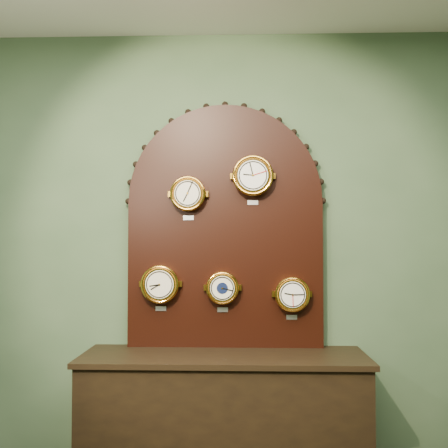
{
  "coord_description": "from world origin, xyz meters",
  "views": [
    {
      "loc": [
        0.1,
        -0.82,
        1.47
      ],
      "look_at": [
        0.0,
        2.25,
        1.58
      ],
      "focal_mm": 42.28,
      "sensor_mm": 36.0,
      "label": 1
    }
  ],
  "objects_px": {
    "roman_clock": "(188,194)",
    "barometer": "(222,288)",
    "tide_clock": "(292,294)",
    "shop_counter": "(224,430)",
    "display_board": "(225,218)",
    "hygrometer": "(160,284)",
    "arabic_clock": "(253,176)"
  },
  "relations": [
    {
      "from": "barometer",
      "to": "tide_clock",
      "type": "distance_m",
      "value": 0.42
    },
    {
      "from": "tide_clock",
      "to": "display_board",
      "type": "bearing_deg",
      "value": 170.77
    },
    {
      "from": "display_board",
      "to": "roman_clock",
      "type": "xyz_separation_m",
      "value": [
        -0.23,
        -0.07,
        0.14
      ]
    },
    {
      "from": "roman_clock",
      "to": "tide_clock",
      "type": "relative_size",
      "value": 1.02
    },
    {
      "from": "arabic_clock",
      "to": "shop_counter",
      "type": "bearing_deg",
      "value": -138.27
    },
    {
      "from": "hygrometer",
      "to": "barometer",
      "type": "xyz_separation_m",
      "value": [
        0.38,
        0.0,
        -0.02
      ]
    },
    {
      "from": "tide_clock",
      "to": "hygrometer",
      "type": "bearing_deg",
      "value": -179.96
    },
    {
      "from": "hygrometer",
      "to": "barometer",
      "type": "relative_size",
      "value": 1.13
    },
    {
      "from": "roman_clock",
      "to": "barometer",
      "type": "xyz_separation_m",
      "value": [
        0.21,
        0.0,
        -0.57
      ]
    },
    {
      "from": "shop_counter",
      "to": "arabic_clock",
      "type": "height_order",
      "value": "arabic_clock"
    },
    {
      "from": "barometer",
      "to": "tide_clock",
      "type": "height_order",
      "value": "barometer"
    },
    {
      "from": "roman_clock",
      "to": "barometer",
      "type": "bearing_deg",
      "value": 0.07
    },
    {
      "from": "shop_counter",
      "to": "hygrometer",
      "type": "bearing_deg",
      "value": 158.72
    },
    {
      "from": "hygrometer",
      "to": "shop_counter",
      "type": "bearing_deg",
      "value": -21.28
    },
    {
      "from": "roman_clock",
      "to": "tide_clock",
      "type": "bearing_deg",
      "value": 0.01
    },
    {
      "from": "arabic_clock",
      "to": "tide_clock",
      "type": "relative_size",
      "value": 1.14
    },
    {
      "from": "arabic_clock",
      "to": "hygrometer",
      "type": "height_order",
      "value": "arabic_clock"
    },
    {
      "from": "hygrometer",
      "to": "tide_clock",
      "type": "height_order",
      "value": "hygrometer"
    },
    {
      "from": "roman_clock",
      "to": "hygrometer",
      "type": "distance_m",
      "value": 0.58
    },
    {
      "from": "display_board",
      "to": "hygrometer",
      "type": "height_order",
      "value": "display_board"
    },
    {
      "from": "display_board",
      "to": "tide_clock",
      "type": "height_order",
      "value": "display_board"
    },
    {
      "from": "arabic_clock",
      "to": "tide_clock",
      "type": "distance_m",
      "value": 0.76
    },
    {
      "from": "roman_clock",
      "to": "hygrometer",
      "type": "height_order",
      "value": "roman_clock"
    },
    {
      "from": "barometer",
      "to": "roman_clock",
      "type": "bearing_deg",
      "value": -179.93
    },
    {
      "from": "barometer",
      "to": "shop_counter",
      "type": "bearing_deg",
      "value": -84.94
    },
    {
      "from": "display_board",
      "to": "barometer",
      "type": "bearing_deg",
      "value": -101.65
    },
    {
      "from": "display_board",
      "to": "arabic_clock",
      "type": "xyz_separation_m",
      "value": [
        0.17,
        -0.07,
        0.25
      ]
    },
    {
      "from": "shop_counter",
      "to": "display_board",
      "type": "height_order",
      "value": "display_board"
    },
    {
      "from": "display_board",
      "to": "hygrometer",
      "type": "bearing_deg",
      "value": -170.38
    },
    {
      "from": "barometer",
      "to": "tide_clock",
      "type": "bearing_deg",
      "value": -0.02
    },
    {
      "from": "shop_counter",
      "to": "display_board",
      "type": "bearing_deg",
      "value": 90.0
    },
    {
      "from": "arabic_clock",
      "to": "barometer",
      "type": "relative_size",
      "value": 1.19
    }
  ]
}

